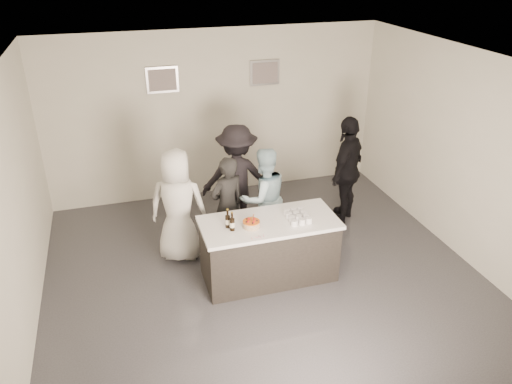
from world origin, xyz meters
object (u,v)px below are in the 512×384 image
beer_bottle_a (228,219)px  person_main_blue (264,198)px  person_main_black (227,206)px  person_guest_back (237,178)px  bar_counter (269,249)px  person_guest_left (178,206)px  cake (251,225)px  person_guest_right (347,170)px  beer_bottle_b (232,222)px

beer_bottle_a → person_main_blue: (0.76, 0.85, -0.23)m
person_main_black → person_guest_back: (0.33, 0.69, 0.11)m
person_main_black → person_guest_back: 0.78m
bar_counter → person_main_blue: size_ratio=1.16×
bar_counter → person_main_black: 0.96m
beer_bottle_a → person_guest_left: bearing=121.7°
cake → beer_bottle_a: bearing=164.1°
beer_bottle_a → person_guest_right: (2.31, 1.22, -0.12)m
person_main_black → person_main_blue: (0.57, 0.03, 0.03)m
person_guest_left → person_guest_back: person_guest_back is taller
person_guest_right → person_guest_back: (-1.79, 0.29, -0.03)m
cake → person_guest_left: bearing=131.2°
person_guest_back → cake: bearing=96.0°
cake → beer_bottle_b: size_ratio=0.89×
cake → person_guest_left: 1.26m
person_guest_right → person_main_blue: bearing=-29.1°
person_guest_back → person_guest_left: bearing=45.7°
bar_counter → cake: bearing=-163.6°
bar_counter → person_guest_right: (1.74, 1.22, 0.46)m
person_main_blue → person_guest_back: size_ratio=0.91×
bar_counter → person_main_blue: 0.94m
person_guest_right → person_guest_back: person_guest_right is taller
person_main_black → bar_counter: bearing=95.4°
cake → person_guest_right: person_guest_right is taller
beer_bottle_b → person_main_blue: size_ratio=0.16×
person_main_black → person_main_blue: size_ratio=0.97×
beer_bottle_b → person_guest_back: bearing=73.1°
beer_bottle_a → person_main_blue: 1.16m
beer_bottle_b → person_main_black: 0.95m
beer_bottle_b → person_guest_left: person_guest_left is taller
person_main_blue → person_guest_left: (-1.29, 0.01, 0.06)m
bar_counter → beer_bottle_b: 0.79m
person_guest_right → bar_counter: bearing=-7.4°
person_main_blue → bar_counter: bearing=66.9°
bar_counter → beer_bottle_a: (-0.57, 0.00, 0.58)m
beer_bottle_a → person_guest_back: 1.60m
person_main_black → person_guest_left: person_guest_left is taller
beer_bottle_b → bar_counter: bearing=9.5°
beer_bottle_a → beer_bottle_b: same height
person_guest_left → person_main_black: bearing=-164.0°
cake → person_main_black: 0.92m
cake → person_guest_left: person_guest_left is taller
beer_bottle_b → person_guest_right: person_guest_right is taller
beer_bottle_b → person_main_blue: (0.72, 0.94, -0.23)m
beer_bottle_b → person_main_black: size_ratio=0.17×
beer_bottle_a → person_guest_right: 2.62m
bar_counter → person_main_black: size_ratio=1.20×
person_main_black → person_guest_left: size_ratio=0.90×
bar_counter → beer_bottle_a: bearing=179.7°
person_guest_right → person_main_black: bearing=-31.7°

